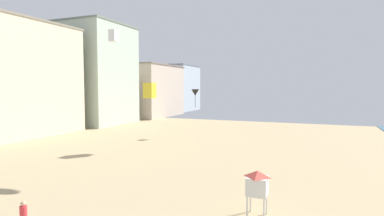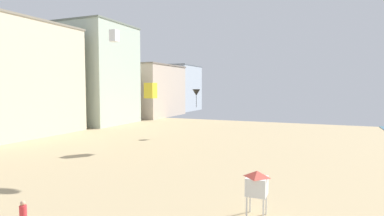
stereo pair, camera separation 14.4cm
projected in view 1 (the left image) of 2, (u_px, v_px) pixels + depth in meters
boardwalk_hotel_near at (6, 79)px, 44.17m from camera, size 11.21×19.87×16.63m
boardwalk_hotel_mid at (91, 75)px, 60.79m from camera, size 13.94×13.24×19.22m
boardwalk_hotel_far at (140, 91)px, 77.48m from camera, size 16.72×17.56×12.57m
boardwalk_hotel_distant at (173, 88)px, 95.15m from camera, size 12.87×13.78×13.78m
kite_flyer at (24, 216)px, 14.91m from camera, size 0.34×0.34×1.64m
lifeguard_stand at (257, 183)px, 16.97m from camera, size 1.10×1.10×2.55m
kite_white_box at (114, 36)px, 28.61m from camera, size 0.68×0.68×1.07m
kite_yellow_box at (150, 91)px, 35.10m from camera, size 1.12×1.12×1.75m
kite_black_delta at (195, 93)px, 44.90m from camera, size 1.15×1.15×2.62m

